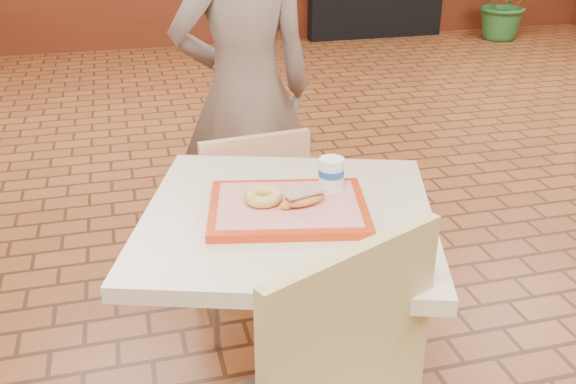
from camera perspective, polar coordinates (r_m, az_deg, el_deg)
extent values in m
cube|color=brown|center=(3.28, 19.76, -5.44)|extent=(8.00, 10.00, 0.01)
cube|color=beige|center=(1.73, 0.00, -2.43)|extent=(0.77, 0.77, 0.04)
cylinder|color=gray|center=(1.96, 0.00, -13.04)|extent=(0.09, 0.09, 0.77)
cube|color=tan|center=(1.36, 5.58, -14.15)|extent=(0.43, 0.22, 0.50)
cube|color=#E8B08B|center=(2.51, -3.99, -3.30)|extent=(0.43, 0.43, 0.04)
cube|color=#E8B08B|center=(2.25, -2.83, -0.12)|extent=(0.39, 0.07, 0.43)
cylinder|color=gray|center=(2.79, -1.59, -4.94)|extent=(0.03, 0.03, 0.38)
cylinder|color=gray|center=(2.72, -8.31, -6.16)|extent=(0.03, 0.03, 0.38)
cylinder|color=gray|center=(2.53, 0.97, -8.53)|extent=(0.03, 0.03, 0.38)
cylinder|color=gray|center=(2.44, -6.47, -10.05)|extent=(0.03, 0.03, 0.38)
imported|color=#726058|center=(2.71, -3.85, 8.70)|extent=(0.62, 0.42, 1.65)
cube|color=red|center=(1.72, 0.00, -1.46)|extent=(0.42, 0.33, 0.02)
cube|color=#E18585|center=(1.71, 0.00, -1.07)|extent=(0.37, 0.28, 0.00)
torus|color=#D9B84F|center=(1.71, -2.24, -0.40)|extent=(0.12, 0.12, 0.03)
ellipsoid|color=#C9783B|center=(1.70, 1.39, -0.60)|extent=(0.14, 0.09, 0.03)
cube|color=white|center=(1.69, 1.40, -0.01)|extent=(0.12, 0.08, 0.01)
ellipsoid|color=gold|center=(1.68, -0.23, -1.23)|extent=(0.03, 0.03, 0.02)
cylinder|color=white|center=(1.78, 3.86, 1.65)|extent=(0.07, 0.07, 0.09)
cylinder|color=blue|center=(1.78, 3.87, 1.78)|extent=(0.07, 0.07, 0.02)
imported|color=#28642A|center=(8.05, 18.74, 15.76)|extent=(0.83, 0.74, 0.85)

